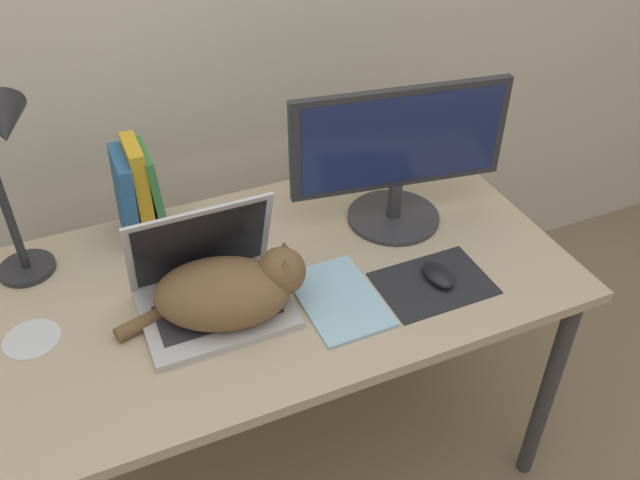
{
  "coord_description": "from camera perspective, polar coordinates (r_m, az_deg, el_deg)",
  "views": [
    {
      "loc": [
        -0.41,
        -0.77,
        1.77
      ],
      "look_at": [
        0.07,
        0.33,
        0.82
      ],
      "focal_mm": 38.0,
      "sensor_mm": 36.0,
      "label": 1
    }
  ],
  "objects": [
    {
      "name": "computer_mouse",
      "position": [
        1.59,
        9.94,
        -2.86
      ],
      "size": [
        0.06,
        0.1,
        0.03
      ],
      "color": "black",
      "rests_on": "mousepad"
    },
    {
      "name": "notepad",
      "position": [
        1.53,
        1.61,
        -4.98
      ],
      "size": [
        0.17,
        0.26,
        0.01
      ],
      "color": "#99C6E0",
      "rests_on": "desk"
    },
    {
      "name": "desk_lamp",
      "position": [
        1.55,
        -24.88,
        6.32
      ],
      "size": [
        0.17,
        0.17,
        0.47
      ],
      "color": "#28282D",
      "rests_on": "desk"
    },
    {
      "name": "mousepad",
      "position": [
        1.59,
        9.53,
        -3.61
      ],
      "size": [
        0.26,
        0.18,
        0.0
      ],
      "color": "#232328",
      "rests_on": "desk"
    },
    {
      "name": "laptop",
      "position": [
        1.5,
        -9.14,
        -4.12
      ],
      "size": [
        0.32,
        0.25,
        0.25
      ],
      "color": "#B7B7BC",
      "rests_on": "desk"
    },
    {
      "name": "cat",
      "position": [
        1.46,
        -7.61,
        -4.22
      ],
      "size": [
        0.42,
        0.27,
        0.15
      ],
      "color": "brown",
      "rests_on": "desk"
    },
    {
      "name": "desk",
      "position": [
        1.65,
        -2.73,
        -4.62
      ],
      "size": [
        1.32,
        0.73,
        0.72
      ],
      "color": "tan",
      "rests_on": "ground_plane"
    },
    {
      "name": "external_monitor",
      "position": [
        1.67,
        6.63,
        7.17
      ],
      "size": [
        0.54,
        0.24,
        0.37
      ],
      "color": "#333338",
      "rests_on": "desk"
    },
    {
      "name": "cd_disc",
      "position": [
        1.57,
        -23.1,
        -7.67
      ],
      "size": [
        0.12,
        0.12,
        0.0
      ],
      "color": "silver",
      "rests_on": "desk"
    },
    {
      "name": "book_row",
      "position": [
        1.71,
        -15.12,
        3.8
      ],
      "size": [
        0.1,
        0.16,
        0.26
      ],
      "color": "#285B93",
      "rests_on": "desk"
    }
  ]
}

